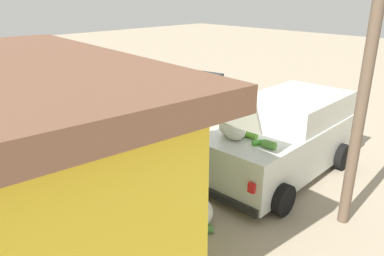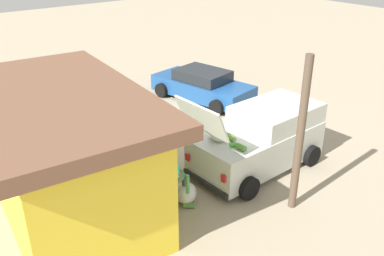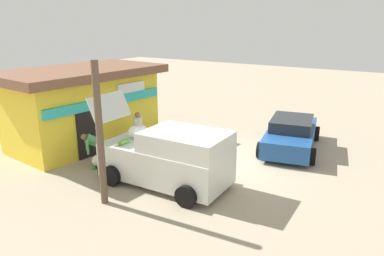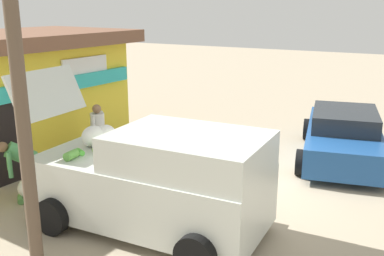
{
  "view_description": "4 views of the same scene",
  "coord_description": "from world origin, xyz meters",
  "px_view_note": "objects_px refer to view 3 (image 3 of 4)",
  "views": [
    {
      "loc": [
        -7.22,
        7.87,
        4.19
      ],
      "look_at": [
        -1.1,
        1.92,
        1.03
      ],
      "focal_mm": 34.64,
      "sensor_mm": 36.0,
      "label": 1
    },
    {
      "loc": [
        -10.48,
        9.19,
        6.59
      ],
      "look_at": [
        -1.09,
        1.91,
        0.99
      ],
      "focal_mm": 39.15,
      "sensor_mm": 36.0,
      "label": 2
    },
    {
      "loc": [
        -11.49,
        -5.75,
        5.07
      ],
      "look_at": [
        -0.3,
        1.41,
        1.14
      ],
      "focal_mm": 33.85,
      "sensor_mm": 36.0,
      "label": 3
    },
    {
      "loc": [
        -9.0,
        -3.4,
        3.92
      ],
      "look_at": [
        -0.44,
        1.25,
        1.21
      ],
      "focal_mm": 41.88,
      "sensor_mm": 36.0,
      "label": 4
    }
  ],
  "objects_px": {
    "customer_bending": "(95,145)",
    "parked_sedan": "(291,134)",
    "vendor_standing": "(138,128)",
    "unloaded_banana_pile": "(102,160)",
    "paint_bucket": "(157,135)",
    "delivery_van": "(169,157)",
    "storefront_bar": "(84,105)"
  },
  "relations": [
    {
      "from": "customer_bending",
      "to": "parked_sedan",
      "type": "bearing_deg",
      "value": -43.65
    },
    {
      "from": "vendor_standing",
      "to": "customer_bending",
      "type": "relative_size",
      "value": 1.28
    },
    {
      "from": "vendor_standing",
      "to": "customer_bending",
      "type": "height_order",
      "value": "vendor_standing"
    },
    {
      "from": "unloaded_banana_pile",
      "to": "paint_bucket",
      "type": "height_order",
      "value": "unloaded_banana_pile"
    },
    {
      "from": "delivery_van",
      "to": "customer_bending",
      "type": "relative_size",
      "value": 3.69
    },
    {
      "from": "unloaded_banana_pile",
      "to": "vendor_standing",
      "type": "bearing_deg",
      "value": 1.24
    },
    {
      "from": "delivery_van",
      "to": "vendor_standing",
      "type": "xyz_separation_m",
      "value": [
        1.96,
        2.97,
        -0.01
      ]
    },
    {
      "from": "storefront_bar",
      "to": "customer_bending",
      "type": "relative_size",
      "value": 5.57
    },
    {
      "from": "storefront_bar",
      "to": "vendor_standing",
      "type": "relative_size",
      "value": 4.35
    },
    {
      "from": "parked_sedan",
      "to": "paint_bucket",
      "type": "bearing_deg",
      "value": 109.3
    },
    {
      "from": "parked_sedan",
      "to": "customer_bending",
      "type": "bearing_deg",
      "value": 136.35
    },
    {
      "from": "delivery_van",
      "to": "paint_bucket",
      "type": "height_order",
      "value": "delivery_van"
    },
    {
      "from": "delivery_van",
      "to": "parked_sedan",
      "type": "relative_size",
      "value": 0.97
    },
    {
      "from": "delivery_van",
      "to": "parked_sedan",
      "type": "height_order",
      "value": "delivery_van"
    },
    {
      "from": "storefront_bar",
      "to": "unloaded_banana_pile",
      "type": "height_order",
      "value": "storefront_bar"
    },
    {
      "from": "vendor_standing",
      "to": "paint_bucket",
      "type": "relative_size",
      "value": 4.88
    },
    {
      "from": "delivery_van",
      "to": "parked_sedan",
      "type": "xyz_separation_m",
      "value": [
        5.49,
        -2.19,
        -0.31
      ]
    },
    {
      "from": "storefront_bar",
      "to": "parked_sedan",
      "type": "xyz_separation_m",
      "value": [
        4.03,
        -7.68,
        -1.05
      ]
    },
    {
      "from": "parked_sedan",
      "to": "customer_bending",
      "type": "relative_size",
      "value": 3.8
    },
    {
      "from": "delivery_van",
      "to": "vendor_standing",
      "type": "relative_size",
      "value": 2.88
    },
    {
      "from": "storefront_bar",
      "to": "customer_bending",
      "type": "bearing_deg",
      "value": -125.04
    },
    {
      "from": "delivery_van",
      "to": "unloaded_banana_pile",
      "type": "distance_m",
      "value": 3.01
    },
    {
      "from": "paint_bucket",
      "to": "customer_bending",
      "type": "bearing_deg",
      "value": -178.59
    },
    {
      "from": "delivery_van",
      "to": "unloaded_banana_pile",
      "type": "xyz_separation_m",
      "value": [
        -0.11,
        2.93,
        -0.7
      ]
    },
    {
      "from": "parked_sedan",
      "to": "paint_bucket",
      "type": "height_order",
      "value": "parked_sedan"
    },
    {
      "from": "storefront_bar",
      "to": "delivery_van",
      "type": "xyz_separation_m",
      "value": [
        -1.46,
        -5.49,
        -0.74
      ]
    },
    {
      "from": "customer_bending",
      "to": "unloaded_banana_pile",
      "type": "bearing_deg",
      "value": -79.83
    },
    {
      "from": "customer_bending",
      "to": "vendor_standing",
      "type": "bearing_deg",
      "value": -5.99
    },
    {
      "from": "unloaded_banana_pile",
      "to": "paint_bucket",
      "type": "xyz_separation_m",
      "value": [
        3.68,
        0.36,
        -0.06
      ]
    },
    {
      "from": "storefront_bar",
      "to": "parked_sedan",
      "type": "distance_m",
      "value": 8.74
    },
    {
      "from": "delivery_van",
      "to": "vendor_standing",
      "type": "bearing_deg",
      "value": 56.65
    },
    {
      "from": "storefront_bar",
      "to": "parked_sedan",
      "type": "height_order",
      "value": "storefront_bar"
    }
  ]
}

